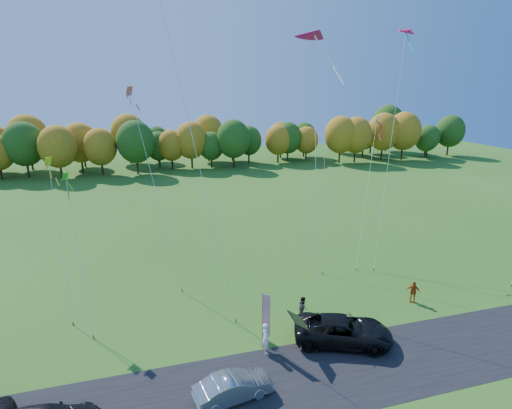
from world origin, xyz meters
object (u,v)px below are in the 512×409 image
object	(u,v)px
silver_sedan	(234,387)
feather_flag	(265,315)
person_east	(413,292)
black_suv	(343,331)

from	to	relation	value
silver_sedan	feather_flag	world-z (taller)	feather_flag
person_east	feather_flag	distance (m)	12.24
person_east	feather_flag	world-z (taller)	feather_flag
silver_sedan	black_suv	bearing A→B (deg)	-80.25
silver_sedan	person_east	world-z (taller)	person_east
black_suv	silver_sedan	bearing A→B (deg)	131.38
feather_flag	person_east	bearing A→B (deg)	10.11
person_east	feather_flag	size ratio (longest dim) A/B	0.45
black_suv	feather_flag	bearing A→B (deg)	101.56
feather_flag	silver_sedan	bearing A→B (deg)	-127.93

